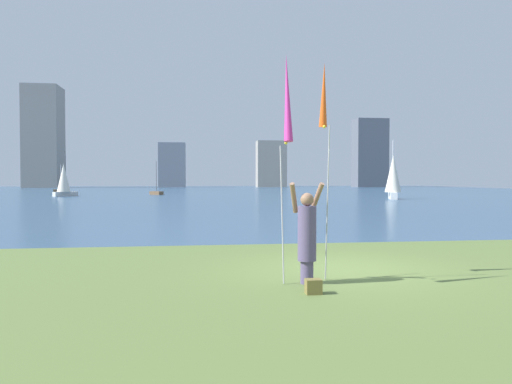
# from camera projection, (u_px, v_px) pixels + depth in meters

# --- Properties ---
(ground) EXTENTS (120.00, 138.00, 0.12)m
(ground) POSITION_uv_depth(u_px,v_px,m) (217.00, 195.00, 60.93)
(ground) COLOR #5B7038
(person) EXTENTS (0.69, 0.51, 1.88)m
(person) POSITION_uv_depth(u_px,v_px,m) (307.00, 234.00, 8.98)
(person) COLOR #594C72
(person) RESTS_ON ground
(kite_flag_left) EXTENTS (0.16, 0.88, 4.16)m
(kite_flag_left) POSITION_uv_depth(u_px,v_px,m) (287.00, 102.00, 8.56)
(kite_flag_left) COLOR #B2B2B7
(kite_flag_left) RESTS_ON ground
(kite_flag_right) EXTENTS (0.16, 0.55, 4.19)m
(kite_flag_right) POSITION_uv_depth(u_px,v_px,m) (324.00, 101.00, 9.41)
(kite_flag_right) COLOR #B2B2B7
(kite_flag_right) RESTS_ON ground
(bag) EXTENTS (0.26, 0.21, 0.25)m
(bag) POSITION_uv_depth(u_px,v_px,m) (313.00, 286.00, 8.19)
(bag) COLOR olive
(bag) RESTS_ON ground
(sailboat_2) EXTENTS (1.94, 3.09, 5.64)m
(sailboat_2) POSITION_uv_depth(u_px,v_px,m) (393.00, 176.00, 46.20)
(sailboat_2) COLOR white
(sailboat_2) RESTS_ON ground
(sailboat_3) EXTENTS (1.78, 1.87, 4.11)m
(sailboat_3) POSITION_uv_depth(u_px,v_px,m) (156.00, 193.00, 59.34)
(sailboat_3) COLOR brown
(sailboat_3) RESTS_ON ground
(sailboat_4) EXTENTS (1.86, 1.27, 3.61)m
(sailboat_4) POSITION_uv_depth(u_px,v_px,m) (62.00, 185.00, 57.73)
(sailboat_4) COLOR brown
(sailboat_4) RESTS_ON ground
(sailboat_8) EXTENTS (2.32, 2.49, 5.05)m
(sailboat_8) POSITION_uv_depth(u_px,v_px,m) (64.00, 180.00, 53.65)
(sailboat_8) COLOR silver
(sailboat_8) RESTS_ON ground
(skyline_tower_0) EXTENTS (7.44, 7.48, 22.34)m
(skyline_tower_0) POSITION_uv_depth(u_px,v_px,m) (44.00, 137.00, 107.16)
(skyline_tower_0) COLOR gray
(skyline_tower_0) RESTS_ON ground
(skyline_tower_1) EXTENTS (6.08, 4.94, 10.12)m
(skyline_tower_1) POSITION_uv_depth(u_px,v_px,m) (172.00, 165.00, 111.10)
(skyline_tower_1) COLOR gray
(skyline_tower_1) RESTS_ON ground
(skyline_tower_2) EXTENTS (6.85, 4.04, 10.82)m
(skyline_tower_2) POSITION_uv_depth(u_px,v_px,m) (271.00, 164.00, 114.11)
(skyline_tower_2) COLOR gray
(skyline_tower_2) RESTS_ON ground
(skyline_tower_3) EXTENTS (7.42, 4.87, 15.85)m
(skyline_tower_3) POSITION_uv_depth(u_px,v_px,m) (370.00, 153.00, 113.26)
(skyline_tower_3) COLOR #565B66
(skyline_tower_3) RESTS_ON ground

